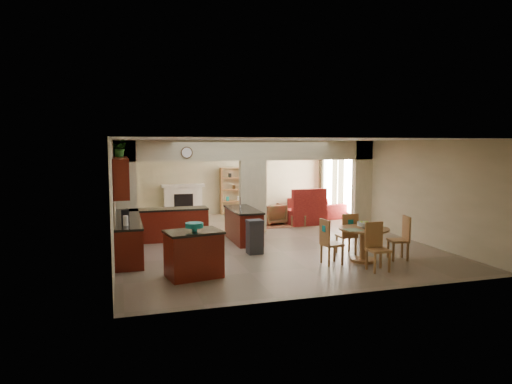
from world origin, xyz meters
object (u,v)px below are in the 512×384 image
object	(u,v)px
kitchen_island	(194,254)
dining_table	(364,239)
armchair	(273,214)
sofa	(316,205)

from	to	relation	value
kitchen_island	dining_table	xyz separation A→B (m)	(3.94, 0.11, 0.04)
dining_table	armchair	world-z (taller)	dining_table
kitchen_island	sofa	world-z (taller)	kitchen_island
dining_table	armchair	size ratio (longest dim) A/B	1.51
kitchen_island	sofa	xyz separation A→B (m)	(5.76, 6.80, -0.10)
sofa	armchair	size ratio (longest dim) A/B	3.44
kitchen_island	dining_table	world-z (taller)	kitchen_island
kitchen_island	sofa	bearing A→B (deg)	39.24
dining_table	sofa	distance (m)	6.93
sofa	armchair	world-z (taller)	sofa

